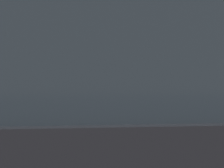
% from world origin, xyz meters
% --- Properties ---
extents(parking_meter, '(0.17, 0.18, 1.43)m').
position_xyz_m(parking_meter, '(0.30, 0.49, 1.19)').
color(parking_meter, slate).
rests_on(parking_meter, sidewalk_curb).
extents(pedestrian_at_meter, '(0.61, 0.67, 1.73)m').
position_xyz_m(pedestrian_at_meter, '(0.78, 0.64, 1.15)').
color(pedestrian_at_meter, slate).
rests_on(pedestrian_at_meter, sidewalk_curb).
extents(parked_sedan_black, '(4.63, 1.89, 1.76)m').
position_xyz_m(parked_sedan_black, '(-0.26, -1.39, 0.87)').
color(parked_sedan_black, black).
rests_on(parked_sedan_black, ground).
extents(background_railing, '(24.06, 0.06, 1.08)m').
position_xyz_m(background_railing, '(0.00, 2.80, 0.94)').
color(background_railing, '#2D7A38').
rests_on(background_railing, sidewalk_curb).
extents(backdrop_wall, '(32.00, 0.50, 3.64)m').
position_xyz_m(backdrop_wall, '(0.00, 5.13, 1.82)').
color(backdrop_wall, '#ADA38E').
rests_on(backdrop_wall, ground).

